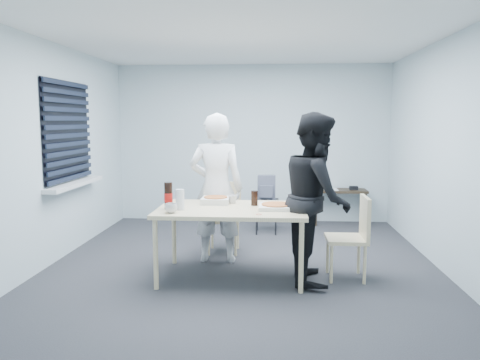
# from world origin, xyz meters

# --- Properties ---
(room) EXTENTS (5.00, 5.00, 5.00)m
(room) POSITION_xyz_m (-2.20, 0.40, 1.44)
(room) COLOR #29292D
(room) RESTS_ON ground
(dining_table) EXTENTS (1.56, 0.99, 0.76)m
(dining_table) POSITION_xyz_m (-0.09, -0.43, 0.70)
(dining_table) COLOR beige
(dining_table) RESTS_ON ground
(chair_far) EXTENTS (0.42, 0.42, 0.89)m
(chair_far) POSITION_xyz_m (-0.28, 0.61, 0.51)
(chair_far) COLOR beige
(chair_far) RESTS_ON ground
(chair_right) EXTENTS (0.42, 0.42, 0.89)m
(chair_right) POSITION_xyz_m (1.22, -0.39, 0.51)
(chair_right) COLOR beige
(chair_right) RESTS_ON ground
(person_white) EXTENTS (0.65, 0.42, 1.77)m
(person_white) POSITION_xyz_m (-0.33, 0.15, 0.89)
(person_white) COLOR silver
(person_white) RESTS_ON ground
(person_black) EXTENTS (0.47, 0.86, 1.77)m
(person_black) POSITION_xyz_m (0.80, -0.46, 0.89)
(person_black) COLOR black
(person_black) RESTS_ON ground
(side_table) EXTENTS (0.86, 0.38, 0.57)m
(side_table) POSITION_xyz_m (1.43, 2.28, 0.49)
(side_table) COLOR #36281B
(side_table) RESTS_ON ground
(stool) EXTENTS (0.36, 0.36, 0.50)m
(stool) POSITION_xyz_m (0.25, 1.60, 0.39)
(stool) COLOR black
(stool) RESTS_ON ground
(backpack) EXTENTS (0.26, 0.19, 0.37)m
(backpack) POSITION_xyz_m (0.25, 1.59, 0.69)
(backpack) COLOR slate
(backpack) RESTS_ON stool
(pizza_box_a) EXTENTS (0.31, 0.31, 0.08)m
(pizza_box_a) POSITION_xyz_m (-0.29, -0.17, 0.80)
(pizza_box_a) COLOR silver
(pizza_box_a) RESTS_ON dining_table
(pizza_box_b) EXTENTS (0.37, 0.37, 0.05)m
(pizza_box_b) POSITION_xyz_m (0.38, -0.45, 0.78)
(pizza_box_b) COLOR silver
(pizza_box_b) RESTS_ON dining_table
(mug_a) EXTENTS (0.17, 0.17, 0.10)m
(mug_a) POSITION_xyz_m (-0.67, -0.76, 0.81)
(mug_a) COLOR silver
(mug_a) RESTS_ON dining_table
(mug_b) EXTENTS (0.10, 0.10, 0.09)m
(mug_b) POSITION_xyz_m (-0.10, -0.16, 0.81)
(mug_b) COLOR silver
(mug_b) RESTS_ON dining_table
(cola_glass) EXTENTS (0.10, 0.10, 0.16)m
(cola_glass) POSITION_xyz_m (0.15, -0.28, 0.84)
(cola_glass) COLOR black
(cola_glass) RESTS_ON dining_table
(soda_bottle) EXTENTS (0.09, 0.09, 0.28)m
(soda_bottle) POSITION_xyz_m (-0.74, -0.55, 0.90)
(soda_bottle) COLOR black
(soda_bottle) RESTS_ON dining_table
(plastic_cups) EXTENTS (0.09, 0.09, 0.22)m
(plastic_cups) POSITION_xyz_m (-0.62, -0.59, 0.87)
(plastic_cups) COLOR silver
(plastic_cups) RESTS_ON dining_table
(rubber_band) EXTENTS (0.06, 0.06, 0.00)m
(rubber_band) POSITION_xyz_m (0.21, -0.77, 0.76)
(rubber_band) COLOR red
(rubber_band) RESTS_ON dining_table
(papers) EXTENTS (0.32, 0.37, 0.01)m
(papers) POSITION_xyz_m (1.28, 2.28, 0.58)
(papers) COLOR white
(papers) RESTS_ON side_table
(black_box) EXTENTS (0.15, 0.13, 0.06)m
(black_box) POSITION_xyz_m (1.65, 2.27, 0.60)
(black_box) COLOR black
(black_box) RESTS_ON side_table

